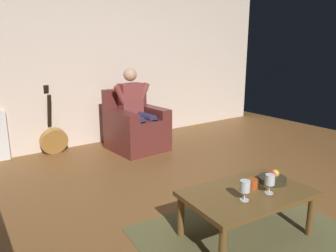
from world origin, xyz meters
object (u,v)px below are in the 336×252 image
Objects in this scene: candle_jar at (253,184)px; wine_glass_far at (245,187)px; fruit_bowl at (272,178)px; armchair at (136,128)px; wine_glass_near at (270,181)px; coffee_table at (247,197)px; person_seated at (136,107)px; guitar at (54,139)px.

wine_glass_far is at bearing 26.01° from candle_jar.
fruit_bowl reaches higher than candle_jar.
armchair reaches higher than wine_glass_far.
armchair is at bearing -97.14° from wine_glass_near.
coffee_table is 4.65× the size of fruit_bowl.
wine_glass_near is 0.67× the size of fruit_bowl.
wine_glass_far is at bearing 74.31° from armchair.
wine_glass_near is at bearing 79.72° from armchair.
armchair is 5.75× the size of wine_glass_near.
fruit_bowl is at bearing 83.81° from person_seated.
person_seated is at bearing -98.29° from candle_jar.
person_seated is 7.76× the size of wine_glass_near.
person_seated reaches higher than fruit_bowl.
candle_jar is (-0.22, -0.11, -0.07)m from wine_glass_far.
wine_glass_far reaches higher than candle_jar.
person_seated reaches higher than candle_jar.
armchair is at bearing -90.00° from person_seated.
coffee_table is at bearing -147.26° from wine_glass_far.
person_seated is at bearing -102.59° from wine_glass_far.
wine_glass_far is at bearing 74.27° from person_seated.
fruit_bowl is at bearing -168.81° from wine_glass_far.
fruit_bowl is (-0.96, 3.10, 0.20)m from guitar.
candle_jar is at bearing 78.60° from armchair.
person_seated is 1.29m from guitar.
wine_glass_far is 1.88× the size of candle_jar.
person_seated reaches higher than wine_glass_near.
person_seated is 2.65m from coffee_table.
wine_glass_near is (-0.76, 3.22, 0.28)m from guitar.
wine_glass_far is at bearing 98.92° from guitar.
wine_glass_near reaches higher than fruit_bowl.
fruit_bowl is at bearing -148.97° from wine_glass_near.
wine_glass_near is 0.26m from wine_glass_far.
person_seated is at bearing -93.05° from fruit_bowl.
guitar reaches higher than armchair.
person_seated is 2.61m from candle_jar.
guitar is (1.10, -0.51, -0.43)m from person_seated.
person_seated reaches higher than guitar.
candle_jar is (0.03, -0.14, -0.07)m from wine_glass_near.
fruit_bowl is (-0.20, -0.12, -0.07)m from wine_glass_near.
guitar is 11.69× the size of candle_jar.
guitar is (1.10, -0.50, -0.10)m from armchair.
candle_jar is (-0.73, 3.08, 0.21)m from guitar.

